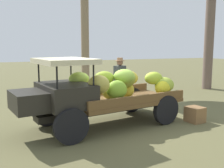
% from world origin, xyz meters
% --- Properties ---
extents(ground_plane, '(60.00, 60.00, 0.00)m').
position_xyz_m(ground_plane, '(0.00, 0.00, 0.00)').
color(ground_plane, brown).
extents(truck, '(4.62, 2.35, 1.84)m').
position_xyz_m(truck, '(0.51, 0.36, 0.92)').
color(truck, black).
rests_on(truck, ground).
extents(farmer, '(0.55, 0.51, 1.73)m').
position_xyz_m(farmer, '(-1.02, -1.68, 0.99)').
color(farmer, '#545776').
rests_on(farmer, ground).
extents(wooden_crate, '(0.49, 0.52, 0.43)m').
position_xyz_m(wooden_crate, '(-2.17, 0.95, 0.22)').
color(wooden_crate, olive).
rests_on(wooden_crate, ground).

